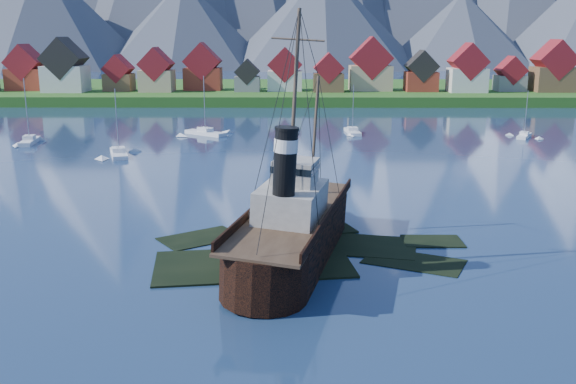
{
  "coord_description": "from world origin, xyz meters",
  "views": [
    {
      "loc": [
        0.64,
        -57.75,
        20.62
      ],
      "look_at": [
        0.16,
        6.0,
        5.0
      ],
      "focal_mm": 40.0,
      "sensor_mm": 36.0,
      "label": 1
    }
  ],
  "objects_px": {
    "sailboat_a": "(119,154)",
    "sailboat_e": "(352,132)",
    "tugboat_wreck": "(292,224)",
    "sailboat_d": "(524,136)",
    "sailboat_b": "(30,142)",
    "sailboat_c": "(205,134)"
  },
  "relations": [
    {
      "from": "sailboat_d",
      "to": "sailboat_e",
      "type": "height_order",
      "value": "sailboat_e"
    },
    {
      "from": "sailboat_a",
      "to": "sailboat_d",
      "type": "height_order",
      "value": "sailboat_a"
    },
    {
      "from": "sailboat_d",
      "to": "sailboat_e",
      "type": "bearing_deg",
      "value": -160.29
    },
    {
      "from": "sailboat_a",
      "to": "sailboat_e",
      "type": "relative_size",
      "value": 1.12
    },
    {
      "from": "sailboat_a",
      "to": "sailboat_c",
      "type": "bearing_deg",
      "value": 45.07
    },
    {
      "from": "sailboat_b",
      "to": "sailboat_d",
      "type": "bearing_deg",
      "value": -3.87
    },
    {
      "from": "sailboat_b",
      "to": "sailboat_c",
      "type": "xyz_separation_m",
      "value": [
        32.97,
        11.32,
        -0.02
      ]
    },
    {
      "from": "tugboat_wreck",
      "to": "sailboat_d",
      "type": "xyz_separation_m",
      "value": [
        48.12,
        73.22,
        -2.79
      ]
    },
    {
      "from": "sailboat_a",
      "to": "sailboat_c",
      "type": "xyz_separation_m",
      "value": [
        12.04,
        24.24,
        0.02
      ]
    },
    {
      "from": "tugboat_wreck",
      "to": "sailboat_b",
      "type": "distance_m",
      "value": 82.86
    },
    {
      "from": "sailboat_d",
      "to": "sailboat_e",
      "type": "relative_size",
      "value": 0.93
    },
    {
      "from": "sailboat_a",
      "to": "sailboat_e",
      "type": "xyz_separation_m",
      "value": [
        43.58,
        26.88,
        -0.03
      ]
    },
    {
      "from": "tugboat_wreck",
      "to": "sailboat_a",
      "type": "height_order",
      "value": "tugboat_wreck"
    },
    {
      "from": "sailboat_e",
      "to": "tugboat_wreck",
      "type": "bearing_deg",
      "value": -104.05
    },
    {
      "from": "sailboat_c",
      "to": "sailboat_d",
      "type": "distance_m",
      "value": 66.71
    },
    {
      "from": "sailboat_a",
      "to": "sailboat_b",
      "type": "height_order",
      "value": "sailboat_b"
    },
    {
      "from": "tugboat_wreck",
      "to": "sailboat_c",
      "type": "distance_m",
      "value": 78.45
    },
    {
      "from": "tugboat_wreck",
      "to": "sailboat_d",
      "type": "bearing_deg",
      "value": 69.51
    },
    {
      "from": "sailboat_a",
      "to": "sailboat_c",
      "type": "relative_size",
      "value": 0.94
    },
    {
      "from": "tugboat_wreck",
      "to": "sailboat_d",
      "type": "height_order",
      "value": "tugboat_wreck"
    },
    {
      "from": "sailboat_c",
      "to": "sailboat_d",
      "type": "relative_size",
      "value": 1.28
    },
    {
      "from": "sailboat_e",
      "to": "sailboat_a",
      "type": "bearing_deg",
      "value": -153.01
    }
  ]
}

